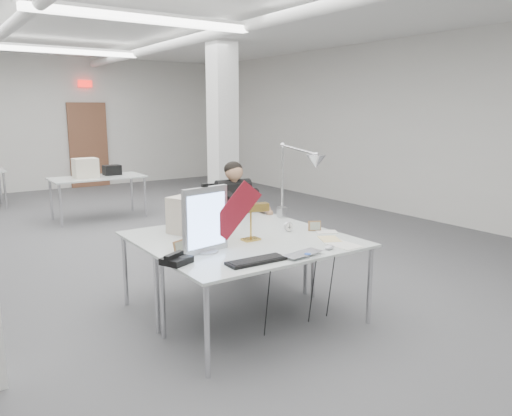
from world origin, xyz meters
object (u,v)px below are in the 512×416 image
Objects in this scene: bankers_lamp at (251,222)px; seated_person at (234,199)px; monitor at (205,220)px; desk_phone at (176,260)px; beige_monitor at (192,214)px; laptop at (308,256)px; office_chair at (232,232)px; desk_main at (270,250)px; architect_lamp at (297,178)px.

seated_person is at bearing 78.91° from bankers_lamp.
desk_phone is (-0.34, -0.15, -0.25)m from monitor.
monitor is at bearing -131.20° from beige_monitor.
seated_person is 2.89× the size of bankers_lamp.
laptop is at bearing -96.45° from beige_monitor.
beige_monitor is at bearing -135.42° from seated_person.
seated_person reaches higher than beige_monitor.
laptop is at bearing -96.42° from seated_person.
bankers_lamp is at bearing -106.37° from office_chair.
office_chair is 1.21m from beige_monitor.
monitor is 2.68× the size of desk_phone.
office_chair is at bearing 67.67° from laptop.
beige_monitor is (0.57, 0.84, 0.15)m from desk_phone.
desk_phone is at bearing 175.37° from desk_main.
seated_person is 1.36m from bankers_lamp.
office_chair is 2.07m from laptop.
monitor is at bearing -120.51° from office_chair.
office_chair is 0.41m from seated_person.
bankers_lamp is (-0.59, -1.28, 0.44)m from office_chair.
seated_person is 0.95m from architect_lamp.
bankers_lamp reaches higher than desk_main.
desk_phone is (-1.46, -1.54, 0.29)m from office_chair.
office_chair is at bearing 90.10° from architect_lamp.
office_chair is 2.85× the size of bankers_lamp.
office_chair is at bearing 79.79° from bankers_lamp.
desk_main is 3.25× the size of monitor.
laptop is 0.73m from bankers_lamp.
beige_monitor reaches higher than bankers_lamp.
architect_lamp is at bearing 47.14° from laptop.
architect_lamp is (0.24, -0.91, 0.73)m from office_chair.
bankers_lamp is (-0.59, -1.23, 0.03)m from seated_person.
seated_person is at bearing 68.69° from desk_main.
seated_person is 1.75m from monitor.
desk_phone is at bearing -125.23° from office_chair.
office_chair is 1.86m from monitor.
beige_monitor is at bearing 154.64° from architect_lamp.
laptop is 1.05m from desk_phone.
bankers_lamp is at bearing 88.31° from laptop.
laptop is 1.35m from beige_monitor.
architect_lamp is at bearing -33.40° from beige_monitor.
monitor is 0.55m from bankers_lamp.
monitor is 0.73m from beige_monitor.
office_chair is at bearing 15.57° from beige_monitor.
beige_monitor is at bearing 31.99° from desk_phone.
bankers_lamp is (0.53, 0.11, -0.10)m from monitor.
seated_person is 2.81× the size of laptop.
bankers_lamp reaches higher than office_chair.
seated_person reaches higher than office_chair.
desk_phone reaches higher than laptop.
monitor is 0.89m from laptop.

